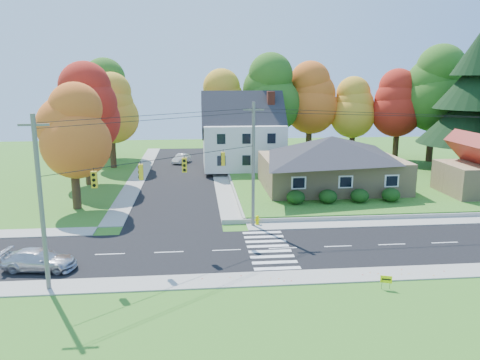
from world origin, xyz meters
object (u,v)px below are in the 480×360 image
at_px(ranch_house, 331,161).
at_px(fire_hydrant, 257,220).
at_px(silver_sedan, 39,260).
at_px(white_car, 181,159).

relative_size(ranch_house, fire_hydrant, 17.82).
xyz_separation_m(ranch_house, fire_hydrant, (-9.11, -10.52, -2.87)).
height_order(silver_sedan, fire_hydrant, silver_sedan).
height_order(silver_sedan, white_car, silver_sedan).
height_order(ranch_house, fire_hydrant, ranch_house).
relative_size(ranch_house, silver_sedan, 3.20).
bearing_deg(ranch_house, white_car, 131.13).
height_order(ranch_house, white_car, ranch_house).
bearing_deg(silver_sedan, fire_hydrant, -54.27).
bearing_deg(silver_sedan, white_car, -3.94).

